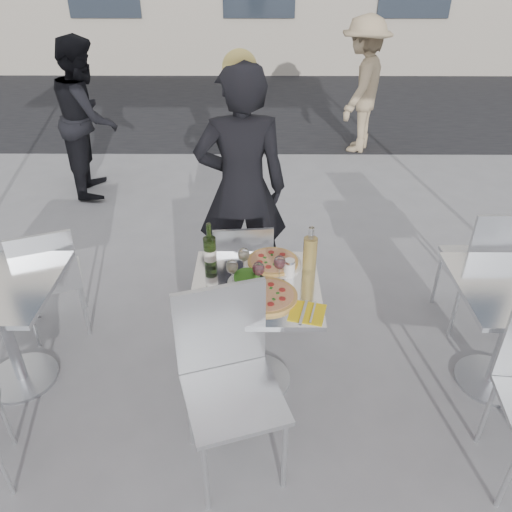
{
  "coord_description": "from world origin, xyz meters",
  "views": [
    {
      "loc": [
        0.02,
        -2.28,
        2.39
      ],
      "look_at": [
        0.0,
        0.15,
        0.85
      ],
      "focal_mm": 35.0,
      "sensor_mm": 36.0,
      "label": 1
    }
  ],
  "objects_px": {
    "chair_far": "(243,267)",
    "wine_bottle": "(210,251)",
    "side_chair_rfar": "(490,260)",
    "sugar_shaker": "(289,268)",
    "wineglass_white_a": "(232,267)",
    "side_chair_lfar": "(49,274)",
    "pedestrian_b": "(362,86)",
    "side_table_left": "(0,313)",
    "napkin_left": "(205,303)",
    "carafe": "(310,254)",
    "wineglass_red_a": "(258,270)",
    "napkin_right": "(307,312)",
    "wineglass_red_b": "(280,263)",
    "chair_near": "(228,369)",
    "main_table": "(256,315)",
    "woman_diner": "(242,190)",
    "salad_plate": "(247,278)",
    "pizza_near": "(267,296)",
    "pedestrian_a": "(87,118)",
    "pizza_far": "(273,262)",
    "wineglass_white_b": "(244,255)"
  },
  "relations": [
    {
      "from": "wineglass_white_a",
      "to": "wineglass_white_b",
      "type": "xyz_separation_m",
      "value": [
        0.06,
        0.12,
        0.0
      ]
    },
    {
      "from": "chair_near",
      "to": "wineglass_red_b",
      "type": "height_order",
      "value": "chair_near"
    },
    {
      "from": "salad_plate",
      "to": "woman_diner",
      "type": "bearing_deg",
      "value": 93.49
    },
    {
      "from": "side_table_left",
      "to": "napkin_left",
      "type": "distance_m",
      "value": 1.26
    },
    {
      "from": "napkin_right",
      "to": "pedestrian_b",
      "type": "bearing_deg",
      "value": 91.24
    },
    {
      "from": "pedestrian_b",
      "to": "napkin_left",
      "type": "height_order",
      "value": "pedestrian_b"
    },
    {
      "from": "chair_near",
      "to": "main_table",
      "type": "bearing_deg",
      "value": 57.27
    },
    {
      "from": "side_chair_lfar",
      "to": "pizza_near",
      "type": "xyz_separation_m",
      "value": [
        1.44,
        -0.56,
        0.25
      ]
    },
    {
      "from": "side_chair_rfar",
      "to": "sugar_shaker",
      "type": "distance_m",
      "value": 1.46
    },
    {
      "from": "chair_far",
      "to": "wineglass_red_b",
      "type": "bearing_deg",
      "value": 109.19
    },
    {
      "from": "pedestrian_a",
      "to": "napkin_left",
      "type": "distance_m",
      "value": 3.43
    },
    {
      "from": "pedestrian_a",
      "to": "napkin_left",
      "type": "height_order",
      "value": "pedestrian_a"
    },
    {
      "from": "main_table",
      "to": "chair_near",
      "type": "height_order",
      "value": "chair_near"
    },
    {
      "from": "wineglass_red_a",
      "to": "napkin_left",
      "type": "height_order",
      "value": "wineglass_red_a"
    },
    {
      "from": "side_table_left",
      "to": "pedestrian_b",
      "type": "distance_m",
      "value": 5.08
    },
    {
      "from": "pedestrian_b",
      "to": "pizza_far",
      "type": "xyz_separation_m",
      "value": [
        -1.21,
        -4.0,
        -0.07
      ]
    },
    {
      "from": "side_chair_lfar",
      "to": "side_chair_rfar",
      "type": "bearing_deg",
      "value": 160.28
    },
    {
      "from": "side_table_left",
      "to": "wineglass_white_b",
      "type": "bearing_deg",
      "value": 5.63
    },
    {
      "from": "carafe",
      "to": "wineglass_red_a",
      "type": "distance_m",
      "value": 0.33
    },
    {
      "from": "chair_near",
      "to": "side_chair_lfar",
      "type": "xyz_separation_m",
      "value": [
        -1.25,
        0.95,
        -0.09
      ]
    },
    {
      "from": "main_table",
      "to": "wine_bottle",
      "type": "relative_size",
      "value": 2.54
    },
    {
      "from": "pizza_near",
      "to": "wineglass_red_a",
      "type": "distance_m",
      "value": 0.15
    },
    {
      "from": "wineglass_white_a",
      "to": "napkin_right",
      "type": "height_order",
      "value": "wineglass_white_a"
    },
    {
      "from": "main_table",
      "to": "wineglass_white_b",
      "type": "height_order",
      "value": "wineglass_white_b"
    },
    {
      "from": "salad_plate",
      "to": "napkin_right",
      "type": "relative_size",
      "value": 1.0
    },
    {
      "from": "chair_far",
      "to": "chair_near",
      "type": "xyz_separation_m",
      "value": [
        -0.04,
        -1.06,
        0.1
      ]
    },
    {
      "from": "chair_far",
      "to": "wine_bottle",
      "type": "height_order",
      "value": "wine_bottle"
    },
    {
      "from": "sugar_shaker",
      "to": "wineglass_white_b",
      "type": "distance_m",
      "value": 0.27
    },
    {
      "from": "main_table",
      "to": "wineglass_white_b",
      "type": "distance_m",
      "value": 0.36
    },
    {
      "from": "side_chair_lfar",
      "to": "napkin_left",
      "type": "bearing_deg",
      "value": 129.69
    },
    {
      "from": "chair_far",
      "to": "wineglass_white_b",
      "type": "distance_m",
      "value": 0.55
    },
    {
      "from": "wine_bottle",
      "to": "wineglass_white_a",
      "type": "distance_m",
      "value": 0.21
    },
    {
      "from": "pizza_near",
      "to": "sugar_shaker",
      "type": "relative_size",
      "value": 3.12
    },
    {
      "from": "side_chair_lfar",
      "to": "pedestrian_b",
      "type": "bearing_deg",
      "value": -147.14
    },
    {
      "from": "salad_plate",
      "to": "wineglass_white_a",
      "type": "height_order",
      "value": "wineglass_white_a"
    },
    {
      "from": "pizza_far",
      "to": "napkin_left",
      "type": "bearing_deg",
      "value": -134.4
    },
    {
      "from": "woman_diner",
      "to": "salad_plate",
      "type": "distance_m",
      "value": 0.94
    },
    {
      "from": "wineglass_red_a",
      "to": "salad_plate",
      "type": "bearing_deg",
      "value": 162.1
    },
    {
      "from": "chair_far",
      "to": "salad_plate",
      "type": "height_order",
      "value": "chair_far"
    },
    {
      "from": "main_table",
      "to": "side_chair_rfar",
      "type": "relative_size",
      "value": 0.77
    },
    {
      "from": "wine_bottle",
      "to": "napkin_right",
      "type": "height_order",
      "value": "wine_bottle"
    },
    {
      "from": "woman_diner",
      "to": "wineglass_red_a",
      "type": "height_order",
      "value": "woman_diner"
    },
    {
      "from": "pedestrian_a",
      "to": "wine_bottle",
      "type": "xyz_separation_m",
      "value": [
        1.53,
        -2.73,
        0.05
      ]
    },
    {
      "from": "pizza_far",
      "to": "pizza_near",
      "type": "bearing_deg",
      "value": -96.75
    },
    {
      "from": "pizza_far",
      "to": "carafe",
      "type": "xyz_separation_m",
      "value": [
        0.21,
        -0.07,
        0.1
      ]
    },
    {
      "from": "wine_bottle",
      "to": "wineglass_white_a",
      "type": "relative_size",
      "value": 1.87
    },
    {
      "from": "napkin_right",
      "to": "wineglass_red_b",
      "type": "bearing_deg",
      "value": 128.69
    },
    {
      "from": "wineglass_red_a",
      "to": "side_table_left",
      "type": "bearing_deg",
      "value": 179.84
    },
    {
      "from": "side_chair_rfar",
      "to": "wineglass_white_a",
      "type": "distance_m",
      "value": 1.8
    },
    {
      "from": "pizza_far",
      "to": "napkin_left",
      "type": "distance_m",
      "value": 0.53
    }
  ]
}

